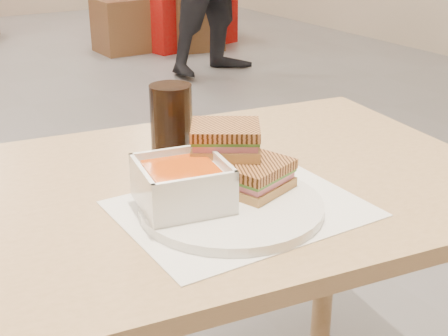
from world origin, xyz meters
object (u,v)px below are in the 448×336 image
main_table (167,247)px  cola_glass (172,129)px  soup_bowl (182,186)px  plate (231,207)px  bg_chair_1l (121,26)px  panini_lower (256,176)px  bg_chair_1r (194,22)px

main_table → cola_glass: 0.21m
main_table → soup_bowl: (-0.02, -0.10, 0.16)m
plate → cola_glass: 0.21m
plate → bg_chair_1l: plate is taller
panini_lower → cola_glass: cola_glass is taller
cola_glass → bg_chair_1r: (2.26, 4.05, -0.59)m
panini_lower → cola_glass: (-0.06, 0.18, 0.04)m
soup_bowl → panini_lower: size_ratio=1.14×
soup_bowl → panini_lower: (0.13, -0.01, -0.01)m
main_table → bg_chair_1l: bearing=68.7°
plate → bg_chair_1l: bearing=69.9°
main_table → soup_bowl: soup_bowl is taller
soup_bowl → bg_chair_1l: 4.79m
main_table → soup_bowl: bearing=-99.9°
panini_lower → main_table: bearing=133.8°
panini_lower → bg_chair_1r: bearing=62.6°
bg_chair_1r → main_table: bearing=-119.2°
bg_chair_1r → cola_glass: bearing=-119.1°
plate → soup_bowl: size_ratio=1.91×
cola_glass → plate: bearing=-89.5°
panini_lower → plate: bearing=-161.1°
bg_chair_1r → panini_lower: bearing=-117.4°
plate → main_table: bearing=110.6°
main_table → plate: bearing=-69.4°
cola_glass → bg_chair_1r: 4.68m
plate → bg_chair_1r: 4.84m
panini_lower → bg_chair_1r: panini_lower is taller
soup_bowl → panini_lower: 0.13m
plate → soup_bowl: 0.09m
cola_glass → main_table: bearing=-126.9°
main_table → bg_chair_1l: 4.67m
main_table → soup_bowl: size_ratio=8.35×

